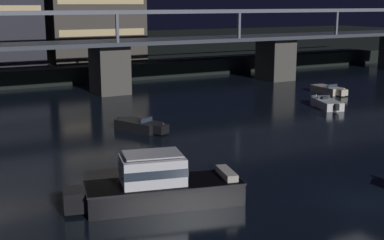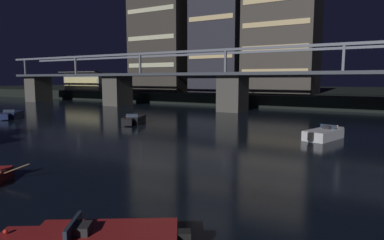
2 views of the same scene
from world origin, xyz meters
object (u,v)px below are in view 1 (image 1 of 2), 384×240
at_px(speedboat_mid_right, 328,90).
at_px(speedboat_mid_center, 326,104).
at_px(river_bridge, 109,57).
at_px(cabin_cruiser_near_left, 158,185).
at_px(speedboat_mid_left, 141,126).

bearing_deg(speedboat_mid_right, speedboat_mid_center, -133.70).
height_order(river_bridge, speedboat_mid_right, river_bridge).
bearing_deg(cabin_cruiser_near_left, speedboat_mid_left, 70.48).
relative_size(river_bridge, speedboat_mid_right, 19.27).
xyz_separation_m(river_bridge, cabin_cruiser_near_left, (-9.56, -34.32, -3.10)).
height_order(cabin_cruiser_near_left, speedboat_mid_center, cabin_cruiser_near_left).
bearing_deg(speedboat_mid_right, cabin_cruiser_near_left, -144.95).
xyz_separation_m(speedboat_mid_left, speedboat_mid_center, (20.11, 0.34, 0.00)).
bearing_deg(cabin_cruiser_near_left, river_bridge, 74.43).
height_order(speedboat_mid_center, speedboat_mid_right, same).
distance_m(river_bridge, speedboat_mid_left, 19.58).
relative_size(river_bridge, cabin_cruiser_near_left, 10.69).
xyz_separation_m(speedboat_mid_left, speedboat_mid_right, (26.19, 6.70, 0.00)).
xyz_separation_m(cabin_cruiser_near_left, speedboat_mid_right, (31.69, 22.23, -0.64)).
bearing_deg(speedboat_mid_center, speedboat_mid_right, 46.30).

